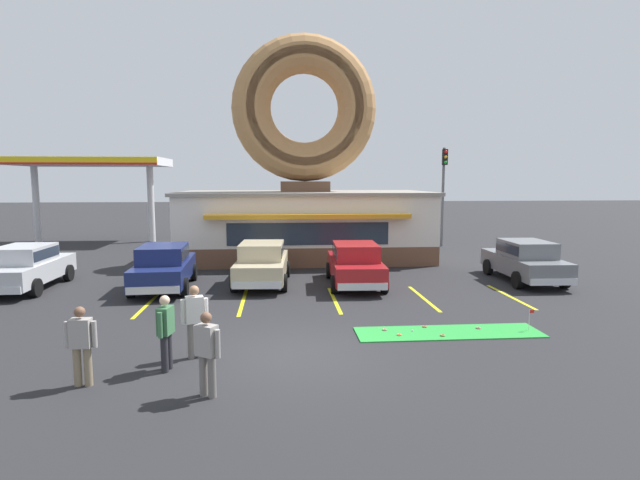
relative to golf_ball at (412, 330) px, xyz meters
name	(u,v)px	position (x,y,z in m)	size (l,w,h in m)	color
ground_plane	(295,353)	(-3.09, -1.35, -0.05)	(160.00, 160.00, 0.00)	#232326
donut_shop_building	(305,184)	(-2.14, 12.59, 3.69)	(12.30, 6.75, 10.96)	brown
putting_mat	(448,332)	(0.91, -0.14, -0.04)	(4.80, 1.23, 0.03)	green
mini_donut_near_left	(425,326)	(0.42, 0.32, 0.00)	(0.13, 0.13, 0.04)	#A5724C
mini_donut_near_right	(399,335)	(-0.43, -0.32, 0.00)	(0.13, 0.13, 0.04)	#D17F47
mini_donut_mid_left	(385,330)	(-0.71, 0.13, 0.00)	(0.13, 0.13, 0.04)	#D8667F
mini_donut_mid_centre	(478,328)	(1.80, 0.08, 0.00)	(0.13, 0.13, 0.04)	#D8667F
mini_donut_mid_right	(443,335)	(0.65, -0.47, 0.00)	(0.13, 0.13, 0.04)	#A5724C
golf_ball	(412,330)	(0.00, 0.00, 0.00)	(0.04, 0.04, 0.04)	white
putting_flag_pin	(531,315)	(3.10, -0.16, 0.39)	(0.13, 0.01, 0.55)	silver
car_red	(355,262)	(-0.61, 5.87, 0.82)	(2.10, 4.62, 1.60)	maroon
car_grey	(525,259)	(6.10, 6.10, 0.82)	(2.06, 4.60, 1.60)	slate
car_navy	(164,265)	(-7.61, 5.87, 0.82)	(2.16, 4.64, 1.60)	navy
car_silver	(26,265)	(-12.54, 6.19, 0.82)	(2.01, 4.58, 1.60)	#B2B5BA
car_champagne	(262,261)	(-4.08, 6.37, 0.82)	(2.16, 4.64, 1.60)	#BCAD89
pedestrian_blue_sweater_man	(166,329)	(-5.78, -2.14, 0.83)	(0.31, 0.59, 1.59)	#232328
pedestrian_hooded_kid	(81,343)	(-7.21, -2.81, 0.81)	(0.60, 0.25, 1.56)	#7F7056
pedestrian_leather_jacket_man	(207,350)	(-4.76, -3.48, 0.82)	(0.52, 0.41, 1.58)	slate
pedestrian_clipboard_woman	(195,318)	(-5.31, -1.43, 0.85)	(0.58, 0.33, 1.64)	slate
trash_bin	(169,258)	(-8.33, 9.97, 0.45)	(0.57, 0.57, 0.97)	#1E662D
traffic_light_pole	(444,184)	(6.21, 16.36, 3.66)	(0.28, 0.47, 5.80)	#595B60
gas_station_canopy	(92,165)	(-15.04, 20.15, 4.81)	(9.00, 4.46, 5.30)	silver
parking_stripe_far_left	(148,304)	(-7.63, 3.65, -0.05)	(0.12, 3.60, 0.01)	yellow
parking_stripe_left	(243,302)	(-4.63, 3.65, -0.05)	(0.12, 3.60, 0.01)	yellow
parking_stripe_mid_left	(335,300)	(-1.63, 3.65, -0.05)	(0.12, 3.60, 0.01)	yellow
parking_stripe_centre	(423,298)	(1.37, 3.65, -0.05)	(0.12, 3.60, 0.01)	yellow
parking_stripe_mid_right	(510,296)	(4.37, 3.65, -0.05)	(0.12, 3.60, 0.01)	yellow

